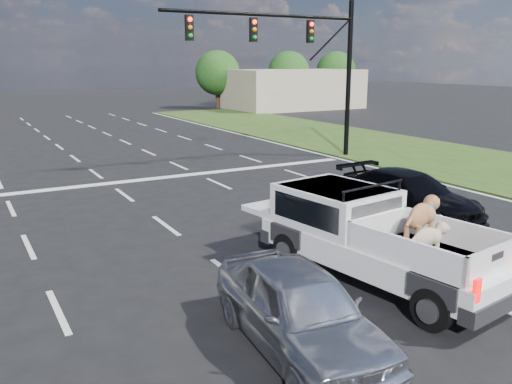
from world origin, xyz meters
TOP-DOWN VIEW (x-y plane):
  - ground at (0.00, 0.00)m, footprint 160.00×160.00m
  - road_markings at (0.00, 6.56)m, footprint 17.75×60.00m
  - grass_shoulder_right at (13.00, 6.00)m, footprint 8.00×60.00m
  - traffic_signal at (7.20, 10.50)m, footprint 9.11×0.31m
  - building_right at (22.00, 34.00)m, footprint 12.00×7.00m
  - tree_far_d at (16.00, 38.00)m, footprint 4.20×4.20m
  - tree_far_e at (24.00, 38.00)m, footprint 4.20×4.20m
  - tree_far_f at (30.00, 38.00)m, footprint 4.20×4.20m
  - pickup_truck at (0.62, -1.54)m, footprint 2.62×5.49m
  - silver_sedan at (-2.20, -3.18)m, footprint 1.98×4.09m
  - black_coupe at (4.57, 1.34)m, footprint 2.17×4.67m

SIDE VIEW (x-z plane):
  - ground at x=0.00m, z-range 0.00..0.00m
  - road_markings at x=0.00m, z-range 0.00..0.01m
  - grass_shoulder_right at x=13.00m, z-range 0.00..0.06m
  - black_coupe at x=4.57m, z-range 0.00..1.32m
  - silver_sedan at x=-2.20m, z-range 0.00..1.35m
  - pickup_truck at x=0.62m, z-range -0.07..1.91m
  - building_right at x=22.00m, z-range 0.00..3.60m
  - tree_far_d at x=16.00m, z-range 0.59..5.99m
  - tree_far_e at x=24.00m, z-range 0.59..5.99m
  - tree_far_f at x=30.00m, z-range 0.59..5.99m
  - traffic_signal at x=7.20m, z-range 1.23..8.23m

